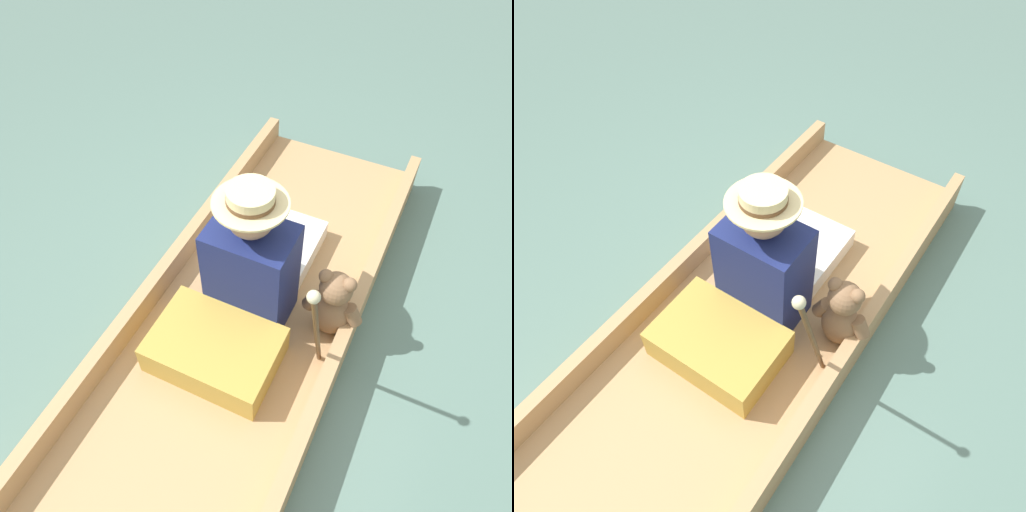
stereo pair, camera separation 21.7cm
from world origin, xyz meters
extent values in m
plane|color=slate|center=(0.00, 0.00, 0.00)|extent=(16.00, 16.00, 0.00)
cube|color=tan|center=(0.00, 0.00, 0.06)|extent=(0.98, 2.72, 0.11)
cube|color=tan|center=(-0.46, 0.00, 0.18)|extent=(0.06, 2.72, 0.13)
cube|color=tan|center=(0.46, 0.00, 0.18)|extent=(0.06, 2.72, 0.13)
cube|color=#B7933D|center=(-0.03, -0.27, 0.20)|extent=(0.55, 0.38, 0.17)
cube|color=white|center=(0.00, 0.41, 0.17)|extent=(0.33, 0.47, 0.11)
cube|color=navy|center=(0.00, 0.05, 0.38)|extent=(0.37, 0.26, 0.54)
cube|color=beige|center=(0.00, 0.18, 0.42)|extent=(0.04, 0.01, 0.30)
cube|color=white|center=(-0.10, 0.18, 0.45)|extent=(0.02, 0.01, 0.32)
cube|color=white|center=(0.11, 0.18, 0.45)|extent=(0.02, 0.01, 0.32)
sphere|color=tan|center=(0.00, 0.05, 0.75)|extent=(0.20, 0.20, 0.20)
cylinder|color=beige|center=(0.00, 0.05, 0.81)|extent=(0.30, 0.30, 0.01)
cylinder|color=beige|center=(0.00, 0.05, 0.85)|extent=(0.19, 0.19, 0.06)
cylinder|color=brown|center=(0.00, 0.05, 0.83)|extent=(0.19, 0.19, 0.02)
ellipsoid|color=#846042|center=(0.38, 0.09, 0.24)|extent=(0.17, 0.14, 0.26)
sphere|color=#846042|center=(0.38, 0.09, 0.43)|extent=(0.15, 0.15, 0.15)
sphere|color=brown|center=(0.38, 0.15, 0.42)|extent=(0.06, 0.06, 0.06)
sphere|color=#846042|center=(0.32, 0.09, 0.49)|extent=(0.06, 0.06, 0.06)
sphere|color=#846042|center=(0.43, 0.09, 0.49)|extent=(0.06, 0.06, 0.06)
cylinder|color=#846042|center=(0.28, 0.09, 0.29)|extent=(0.10, 0.07, 0.11)
cylinder|color=#846042|center=(0.47, 0.09, 0.29)|extent=(0.10, 0.07, 0.11)
sphere|color=#846042|center=(0.33, 0.13, 0.15)|extent=(0.07, 0.07, 0.07)
sphere|color=#846042|center=(0.42, 0.13, 0.15)|extent=(0.07, 0.07, 0.07)
cylinder|color=silver|center=(-0.33, 0.41, 0.12)|extent=(0.10, 0.10, 0.01)
cylinder|color=silver|center=(-0.33, 0.41, 0.15)|extent=(0.01, 0.01, 0.05)
cone|color=silver|center=(-0.33, 0.41, 0.20)|extent=(0.11, 0.11, 0.05)
cylinder|color=brown|center=(0.39, -0.20, 0.52)|extent=(0.02, 0.28, 0.81)
sphere|color=beige|center=(0.39, -0.34, 0.92)|extent=(0.04, 0.04, 0.04)
camera|label=1|loc=(0.60, -1.19, 2.13)|focal=35.00mm
camera|label=2|loc=(0.79, -1.08, 2.13)|focal=35.00mm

